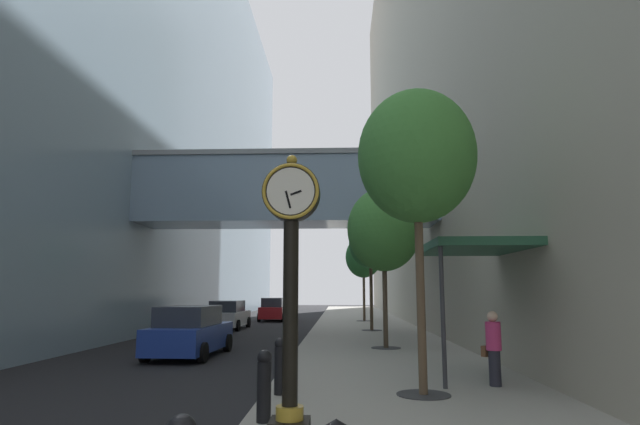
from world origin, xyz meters
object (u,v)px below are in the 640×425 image
Objects in this scene: street_clock at (291,281)px; car_red_mid at (273,310)px; car_white_near at (228,315)px; bollard_fourth at (280,364)px; pedestrian_walking at (493,346)px; bollard_third at (264,384)px; street_tree_far at (364,257)px; street_tree_near at (417,157)px; street_tree_mid_near at (384,230)px; street_tree_mid_far at (371,244)px; car_blue_far at (190,332)px.

street_clock reaches higher than car_red_mid.
street_clock reaches higher than car_white_near.
pedestrian_walking is (4.69, 1.13, 0.27)m from bollard_fourth.
bollard_third is 28.71m from street_tree_far.
street_clock is at bearing -67.19° from bollard_third.
street_clock is 0.63× the size of street_tree_near.
street_tree_near reaches higher than street_tree_mid_near.
bollard_third is 0.18× the size of street_tree_near.
bollard_fourth is 0.19× the size of street_tree_mid_far.
car_red_mid is at bearing 121.67° from street_tree_mid_far.
street_clock is 0.68× the size of street_tree_mid_near.
street_clock is at bearing -131.70° from pedestrian_walking.
car_white_near is 8.74m from car_red_mid.
bollard_fourth is at bearing 98.79° from street_clock.
street_tree_mid_near is 1.33× the size of car_white_near.
street_tree_mid_far is at bearing 56.33° from car_blue_far.
street_tree_mid_near is (2.39, 12.26, 2.18)m from street_clock.
street_tree_far is at bearing 85.39° from street_clock.
bollard_fourth is at bearing 90.00° from bollard_third.
street_tree_mid_near reaches higher than car_blue_far.
street_tree_mid_far is 3.69× the size of pedestrian_walking.
car_white_near is 1.11× the size of car_red_mid.
bollard_third is 20.26m from street_tree_mid_far.
street_tree_near reaches higher than street_clock.
street_tree_near is 29.38m from car_red_mid.
street_clock is 2.49× the size of pedestrian_walking.
street_tree_mid_far is 13.45m from car_red_mid.
car_red_mid reaches higher than bollard_third.
street_tree_mid_near is at bearing 78.98° from street_clock.
street_clock is 3.59× the size of bollard_fourth.
car_blue_far is at bearing 113.06° from bollard_third.
pedestrian_walking is 0.36× the size of car_white_near.
street_tree_mid_near is 3.68× the size of pedestrian_walking.
pedestrian_walking is 0.40× the size of car_red_mid.
car_red_mid is (-6.74, 10.93, -3.97)m from street_tree_mid_far.
street_clock is 0.68× the size of street_tree_far.
street_tree_near is 8.69m from street_tree_mid_near.
car_blue_far is at bearing -166.36° from street_tree_mid_near.
bollard_third is at bearing -90.00° from bollard_fourth.
street_tree_mid_near is at bearing -52.89° from car_white_near.
street_tree_near reaches higher than street_tree_mid_far.
bollard_third is 0.25× the size of car_blue_far.
pedestrian_walking is at bearing 13.51° from bollard_fourth.
bollard_third is at bearing -144.42° from pedestrian_walking.
bollard_third is (-0.55, 1.30, -1.64)m from street_clock.
street_tree_far is (0.00, 17.34, 0.07)m from street_tree_mid_near.
street_tree_near is 1.58× the size of car_red_mid.
pedestrian_walking reaches higher than car_blue_far.
street_tree_near is at bearing 56.37° from street_clock.
street_tree_far reaches higher than bollard_third.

